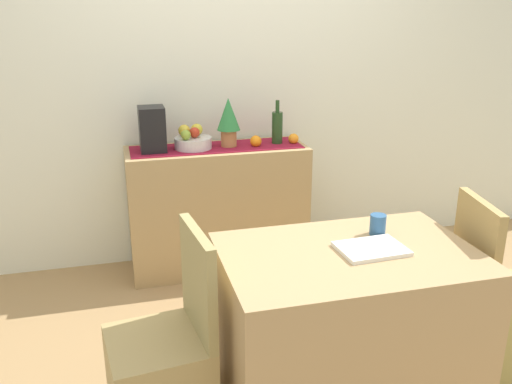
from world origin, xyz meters
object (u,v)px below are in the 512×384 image
(wine_bottle, at_px, (277,127))
(coffee_cup, at_px, (378,225))
(open_book, at_px, (371,249))
(dining_table, at_px, (345,328))
(chair_near_window, at_px, (164,377))
(chair_by_corner, at_px, (498,322))
(coffee_maker, at_px, (152,130))
(sideboard_console, at_px, (218,209))
(fruit_bowl, at_px, (193,143))
(potted_plant, at_px, (228,119))

(wine_bottle, height_order, coffee_cup, wine_bottle)
(open_book, bearing_deg, coffee_cup, 52.95)
(coffee_cup, bearing_deg, wine_bottle, 93.14)
(wine_bottle, distance_m, dining_table, 1.61)
(open_book, xyz_separation_m, chair_near_window, (-0.90, 0.01, -0.48))
(open_book, bearing_deg, chair_by_corner, -2.00)
(chair_near_window, bearing_deg, wine_bottle, 57.89)
(wine_bottle, xyz_separation_m, chair_near_window, (-0.93, -1.49, -0.70))
(open_book, distance_m, chair_by_corner, 0.86)
(coffee_maker, xyz_separation_m, open_book, (0.79, -1.50, -0.24))
(coffee_maker, bearing_deg, open_book, -62.24)
(coffee_maker, relative_size, coffee_cup, 3.02)
(wine_bottle, xyz_separation_m, chair_by_corner, (0.68, -1.49, -0.70))
(sideboard_console, relative_size, fruit_bowl, 4.93)
(sideboard_console, height_order, open_book, sideboard_console)
(fruit_bowl, distance_m, coffee_maker, 0.27)
(sideboard_console, bearing_deg, dining_table, -79.06)
(chair_near_window, bearing_deg, chair_by_corner, 0.04)
(chair_near_window, relative_size, chair_by_corner, 1.00)
(wine_bottle, relative_size, potted_plant, 0.91)
(wine_bottle, height_order, potted_plant, potted_plant)
(fruit_bowl, relative_size, open_book, 0.86)
(open_book, bearing_deg, potted_plant, 98.20)
(potted_plant, distance_m, coffee_cup, 1.43)
(chair_by_corner, bearing_deg, wine_bottle, 114.72)
(sideboard_console, distance_m, coffee_maker, 0.70)
(chair_near_window, bearing_deg, sideboard_console, 70.70)
(fruit_bowl, bearing_deg, open_book, -70.38)
(fruit_bowl, relative_size, coffee_maker, 0.84)
(coffee_cup, distance_m, chair_near_window, 1.14)
(potted_plant, bearing_deg, coffee_maker, 180.00)
(fruit_bowl, bearing_deg, potted_plant, 0.00)
(open_book, xyz_separation_m, coffee_cup, (0.10, 0.16, 0.04))
(coffee_cup, bearing_deg, open_book, -123.97)
(coffee_maker, bearing_deg, potted_plant, 0.00)
(sideboard_console, bearing_deg, wine_bottle, 0.00)
(fruit_bowl, xyz_separation_m, potted_plant, (0.24, 0.00, 0.14))
(coffee_maker, xyz_separation_m, chair_near_window, (-0.11, -1.49, -0.73))
(wine_bottle, bearing_deg, fruit_bowl, 180.00)
(fruit_bowl, relative_size, wine_bottle, 0.82)
(fruit_bowl, bearing_deg, dining_table, -73.51)
(potted_plant, relative_size, open_book, 1.15)
(fruit_bowl, xyz_separation_m, coffee_cup, (0.64, -1.34, -0.10))
(dining_table, relative_size, open_book, 3.89)
(dining_table, bearing_deg, chair_near_window, 179.86)
(wine_bottle, bearing_deg, chair_by_corner, -65.28)
(coffee_maker, height_order, coffee_cup, coffee_maker)
(sideboard_console, bearing_deg, potted_plant, 0.00)
(potted_plant, xyz_separation_m, coffee_cup, (0.40, -1.34, -0.25))
(sideboard_console, distance_m, fruit_bowl, 0.49)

